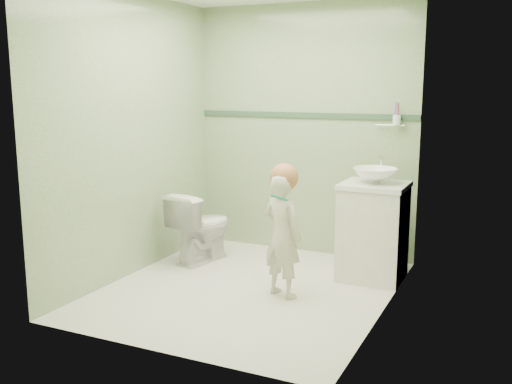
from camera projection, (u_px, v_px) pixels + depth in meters
The scene contains 12 objects.
ground at pixel (248, 289), 4.73m from camera, with size 2.50×2.50×0.00m, color silver.
room_shell at pixel (248, 142), 4.51m from camera, with size 2.50×2.54×2.40m.
trim_stripe at pixel (304, 115), 5.58m from camera, with size 2.20×0.02×0.05m, color #33523B.
vanity at pixel (373, 233), 4.93m from camera, with size 0.52×0.50×0.80m, color white.
counter at pixel (375, 185), 4.85m from camera, with size 0.54×0.52×0.04m, color white.
basin at pixel (375, 175), 4.83m from camera, with size 0.37×0.37×0.13m, color white.
faucet at pixel (381, 163), 4.98m from camera, with size 0.03×0.13×0.18m.
cup_holder at pixel (396, 120), 5.16m from camera, with size 0.26×0.07×0.21m.
toilet at pixel (202, 226), 5.44m from camera, with size 0.37×0.65×0.66m, color white.
toddler at pixel (283, 236), 4.50m from camera, with size 0.36×0.23×0.98m, color beige.
hair_cap at pixel (284, 177), 4.43m from camera, with size 0.22×0.22×0.22m, color #AF6B44.
teal_toothbrush at pixel (279, 197), 4.30m from camera, with size 0.11×0.14×0.08m.
Camera 1 is at (1.97, -4.05, 1.64)m, focal length 40.75 mm.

